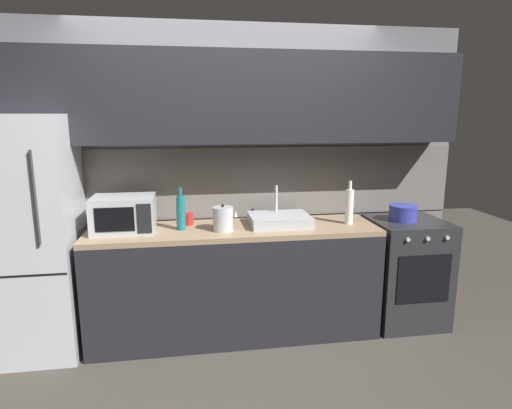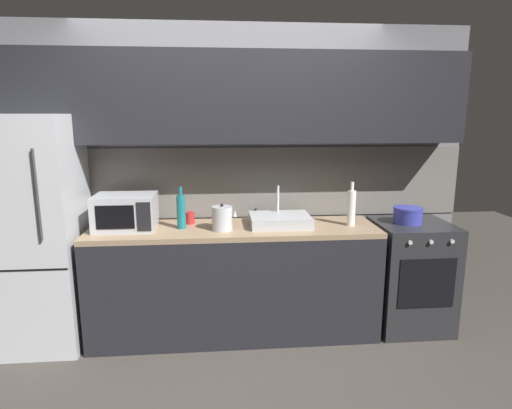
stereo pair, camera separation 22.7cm
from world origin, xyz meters
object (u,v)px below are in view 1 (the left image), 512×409
Objects in this scene: wine_bottle_teal at (181,213)px; mug_red at (189,219)px; kettle at (223,219)px; oven_range at (405,271)px; cooking_pot at (403,213)px; wine_bottle_white at (349,206)px; microwave at (124,214)px; refrigerator at (29,237)px.

mug_red is at bearing 68.47° from wine_bottle_teal.
kettle is 0.34m from mug_red.
cooking_pot is at bearing 178.52° from oven_range.
kettle is at bearing -177.12° from wine_bottle_white.
cooking_pot is (-0.05, 0.00, 0.52)m from oven_range.
microwave is at bearing 178.49° from wine_bottle_white.
wine_bottle_teal is at bearing -2.98° from microwave.
kettle is 0.33m from wine_bottle_teal.
oven_range is 1.90m from mug_red.
kettle is 1.03m from wine_bottle_white.
wine_bottle_white reaches higher than cooking_pot.
cooking_pot reaches higher than mug_red.
refrigerator is 2.94m from cooking_pot.
kettle is at bearing -177.13° from oven_range.
microwave reaches higher than kettle.
refrigerator is 1.12m from wine_bottle_teal.
kettle is (0.74, -0.10, -0.04)m from microwave.
wine_bottle_white is at bearing -1.51° from microwave.
oven_range is at bearing 0.08° from wine_bottle_teal.
oven_range is 2.38m from microwave.
wine_bottle_white is at bearing -1.04° from wine_bottle_teal.
wine_bottle_white is 3.67× the size of mug_red.
oven_range is 2.56× the size of wine_bottle_white.
wine_bottle_white is (2.45, -0.03, 0.16)m from refrigerator.
mug_red is (0.48, 0.12, -0.09)m from microwave.
oven_range is 4.32× the size of kettle.
microwave reaches higher than oven_range.
refrigerator reaches higher than kettle.
mug_red is 0.41× the size of cooking_pot.
microwave is 0.75m from kettle.
refrigerator is at bearing 179.98° from oven_range.
wine_bottle_teal reaches higher than microwave.
wine_bottle_teal is 1.35m from wine_bottle_white.
kettle reaches higher than cooking_pot.
mug_red reaches higher than oven_range.
wine_bottle_teal reaches higher than cooking_pot.
microwave is at bearing 1.55° from refrigerator.
oven_range is 9.38× the size of mug_red.
oven_range is at bearing -0.02° from refrigerator.
wine_bottle_white is at bearing -7.40° from mug_red.
kettle is 0.63× the size of wine_bottle_teal.
cooking_pot is (2.94, 0.00, 0.08)m from refrigerator.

